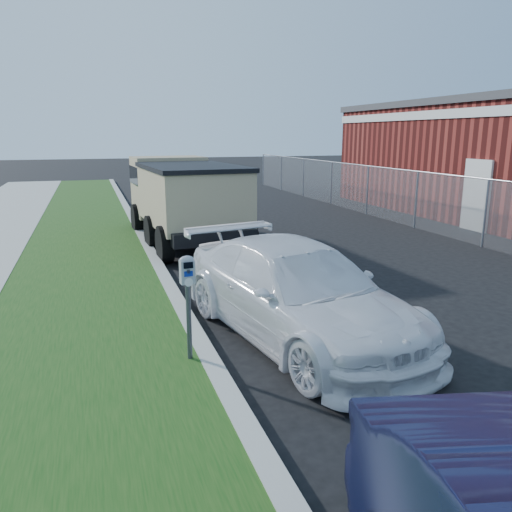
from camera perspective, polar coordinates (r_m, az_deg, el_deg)
name	(u,v)px	position (r m, az deg, el deg)	size (l,w,h in m)	color
ground	(360,325)	(8.14, 11.75, -7.71)	(120.00, 120.00, 0.00)	black
chainlink_fence	(417,189)	(16.84, 17.93, 7.35)	(0.06, 30.06, 30.00)	slate
parking_meter	(188,285)	(6.26, -7.81, -3.32)	(0.20, 0.14, 1.36)	#3F4247
white_wagon	(296,291)	(7.39, 4.64, -3.98)	(1.94, 4.78, 1.39)	white
dump_truck	(183,196)	(14.11, -8.38, 6.84)	(2.64, 5.95, 2.28)	black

